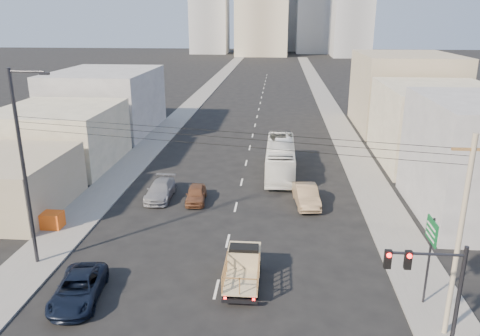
# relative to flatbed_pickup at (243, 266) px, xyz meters

# --- Properties ---
(ground) EXTENTS (420.00, 420.00, 0.00)m
(ground) POSITION_rel_flatbed_pickup_xyz_m (-1.44, -2.78, -1.09)
(ground) COLOR black
(ground) RESTS_ON ground
(sidewalk_left) EXTENTS (3.50, 180.00, 0.12)m
(sidewalk_left) POSITION_rel_flatbed_pickup_xyz_m (-13.19, 67.22, -1.03)
(sidewalk_left) COLOR slate
(sidewalk_left) RESTS_ON ground
(sidewalk_right) EXTENTS (3.50, 180.00, 0.12)m
(sidewalk_right) POSITION_rel_flatbed_pickup_xyz_m (10.31, 67.22, -1.03)
(sidewalk_right) COLOR slate
(sidewalk_right) RESTS_ON ground
(lane_dashes) EXTENTS (0.15, 104.00, 0.01)m
(lane_dashes) POSITION_rel_flatbed_pickup_xyz_m (-1.44, 50.22, -1.09)
(lane_dashes) COLOR silver
(lane_dashes) RESTS_ON ground
(flatbed_pickup) EXTENTS (1.95, 4.41, 1.90)m
(flatbed_pickup) POSITION_rel_flatbed_pickup_xyz_m (0.00, 0.00, 0.00)
(flatbed_pickup) COLOR tan
(flatbed_pickup) RESTS_ON ground
(navy_pickup) EXTENTS (2.97, 5.31, 1.40)m
(navy_pickup) POSITION_rel_flatbed_pickup_xyz_m (-8.71, -2.44, -0.39)
(navy_pickup) COLOR black
(navy_pickup) RESTS_ON ground
(city_bus) EXTENTS (2.69, 11.35, 3.16)m
(city_bus) POSITION_rel_flatbed_pickup_xyz_m (2.11, 20.16, 0.48)
(city_bus) COLOR white
(city_bus) RESTS_ON ground
(sedan_brown) EXTENTS (1.86, 3.99, 1.32)m
(sedan_brown) POSITION_rel_flatbed_pickup_xyz_m (-4.82, 12.10, -0.43)
(sedan_brown) COLOR brown
(sedan_brown) RESTS_ON ground
(sedan_tan) EXTENTS (2.22, 5.05, 1.61)m
(sedan_tan) POSITION_rel_flatbed_pickup_xyz_m (4.24, 12.17, -0.29)
(sedan_tan) COLOR #8D7152
(sedan_tan) RESTS_ON ground
(sedan_grey) EXTENTS (2.11, 5.01, 1.44)m
(sedan_grey) POSITION_rel_flatbed_pickup_xyz_m (-7.96, 12.68, -0.37)
(sedan_grey) COLOR gray
(sedan_grey) RESTS_ON ground
(traffic_signal) EXTENTS (3.23, 0.35, 6.00)m
(traffic_signal) POSITION_rel_flatbed_pickup_xyz_m (8.33, -6.28, 2.98)
(traffic_signal) COLOR #2D2D33
(traffic_signal) RESTS_ON ground
(green_sign) EXTENTS (0.18, 1.60, 5.00)m
(green_sign) POSITION_rel_flatbed_pickup_xyz_m (9.72, -1.28, 2.65)
(green_sign) COLOR #2D2D33
(green_sign) RESTS_ON ground
(utility_pole) EXTENTS (1.80, 0.24, 10.00)m
(utility_pole) POSITION_rel_flatbed_pickup_xyz_m (10.06, -3.78, 4.09)
(utility_pole) COLOR tan
(utility_pole) RESTS_ON ground
(streetlamp_left) EXTENTS (2.36, 0.25, 12.00)m
(streetlamp_left) POSITION_rel_flatbed_pickup_xyz_m (-12.83, 1.22, 5.34)
(streetlamp_left) COLOR #2D2D33
(streetlamp_left) RESTS_ON ground
(overhead_wires) EXTENTS (23.01, 5.02, 0.72)m
(overhead_wires) POSITION_rel_flatbed_pickup_xyz_m (-1.44, -1.28, 7.87)
(overhead_wires) COLOR black
(overhead_wires) RESTS_ON ground
(crate_stack) EXTENTS (1.80, 1.20, 1.14)m
(crate_stack) POSITION_rel_flatbed_pickup_xyz_m (-14.44, 6.08, -0.40)
(crate_stack) COLOR #E75715
(crate_stack) RESTS_ON sidewalk_left
(bldg_right_mid) EXTENTS (11.00, 14.00, 8.00)m
(bldg_right_mid) POSITION_rel_flatbed_pickup_xyz_m (18.06, 25.22, 2.91)
(bldg_right_mid) COLOR #ABA58A
(bldg_right_mid) RESTS_ON ground
(bldg_right_far) EXTENTS (12.00, 16.00, 10.00)m
(bldg_right_far) POSITION_rel_flatbed_pickup_xyz_m (18.56, 41.22, 3.91)
(bldg_right_far) COLOR tan
(bldg_right_far) RESTS_ON ground
(bldg_left_near) EXTENTS (9.00, 10.00, 4.40)m
(bldg_left_near) POSITION_rel_flatbed_pickup_xyz_m (-19.44, 9.22, 1.11)
(bldg_left_near) COLOR tan
(bldg_left_near) RESTS_ON ground
(bldg_left_mid) EXTENTS (11.00, 12.00, 6.00)m
(bldg_left_mid) POSITION_rel_flatbed_pickup_xyz_m (-20.44, 21.22, 1.91)
(bldg_left_mid) COLOR #ABA58A
(bldg_left_mid) RESTS_ON ground
(bldg_left_far) EXTENTS (12.00, 16.00, 8.00)m
(bldg_left_far) POSITION_rel_flatbed_pickup_xyz_m (-20.94, 36.22, 2.91)
(bldg_left_far) COLOR gray
(bldg_left_far) RESTS_ON ground
(midrise_ne) EXTENTS (16.00, 16.00, 40.00)m
(midrise_ne) POSITION_rel_flatbed_pickup_xyz_m (16.56, 182.22, 18.91)
(midrise_ne) COLOR #92959A
(midrise_ne) RESTS_ON ground
(midrise_nw) EXTENTS (15.00, 15.00, 34.00)m
(midrise_nw) POSITION_rel_flatbed_pickup_xyz_m (-27.44, 177.22, 15.91)
(midrise_nw) COLOR #92959A
(midrise_nw) RESTS_ON ground
(midrise_east) EXTENTS (14.00, 14.00, 28.00)m
(midrise_east) POSITION_rel_flatbed_pickup_xyz_m (28.56, 162.22, 12.91)
(midrise_east) COLOR #92959A
(midrise_east) RESTS_ON ground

